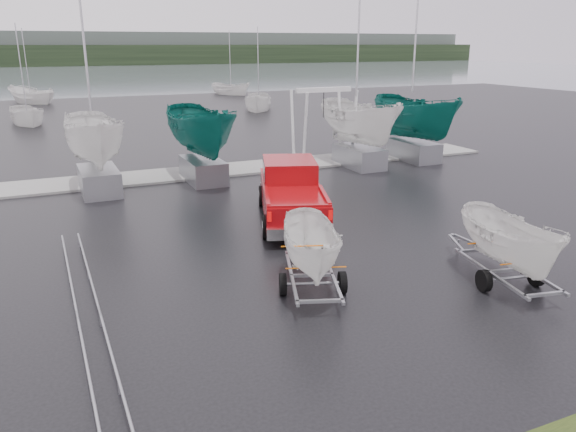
{
  "coord_description": "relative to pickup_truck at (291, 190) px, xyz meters",
  "views": [
    {
      "loc": [
        -9.59,
        -14.76,
        6.43
      ],
      "look_at": [
        -2.66,
        0.71,
        1.2
      ],
      "focal_mm": 35.0,
      "sensor_mm": 36.0,
      "label": 1
    }
  ],
  "objects": [
    {
      "name": "keelboat_2",
      "position": [
        7.21,
        6.97,
        2.95
      ],
      "size": [
        2.55,
        3.2,
        10.72
      ],
      "color": "#92949A",
      "rests_on": "ground"
    },
    {
      "name": "keelboat_0",
      "position": [
        -6.27,
        6.97,
        2.75
      ],
      "size": [
        2.42,
        3.2,
        10.59
      ],
      "color": "#92949A",
      "rests_on": "ground"
    },
    {
      "name": "trailer_hitched",
      "position": [
        -2.25,
        -6.32,
        1.28
      ],
      "size": [
        2.32,
        3.79,
        4.36
      ],
      "rotation": [
        0.0,
        0.0,
        -0.34
      ],
      "color": "#92949A",
      "rests_on": "ground"
    },
    {
      "name": "boat_hoist",
      "position": [
        6.04,
        8.97,
        1.57
      ],
      "size": [
        3.3,
        2.18,
        4.12
      ],
      "color": "silver",
      "rests_on": "ground"
    },
    {
      "name": "moored_boat_3",
      "position": [
        15.32,
        52.78,
        -1.1
      ],
      "size": [
        3.36,
        3.39,
        11.37
      ],
      "rotation": [
        0.0,
        0.0,
        0.41
      ],
      "color": "silver",
      "rests_on": "ground"
    },
    {
      "name": "mast_rack_0",
      "position": [
        -7.96,
        -3.03,
        -0.75
      ],
      "size": [
        0.56,
        6.5,
        0.06
      ],
      "rotation": [
        0.0,
        0.0,
        1.57
      ],
      "color": "#92949A",
      "rests_on": "ground"
    },
    {
      "name": "moored_boat_2",
      "position": [
        12.18,
        34.66,
        -1.1
      ],
      "size": [
        3.53,
        3.57,
        11.52
      ],
      "rotation": [
        0.0,
        0.0,
        5.86
      ],
      "color": "silver",
      "rests_on": "ground"
    },
    {
      "name": "keelboat_3",
      "position": [
        11.03,
        7.27,
        3.08
      ],
      "size": [
        2.62,
        3.2,
        10.8
      ],
      "color": "#92949A",
      "rests_on": "ground"
    },
    {
      "name": "pickup_truck",
      "position": [
        0.0,
        0.0,
        0.0
      ],
      "size": [
        4.16,
        6.72,
        2.12
      ],
      "rotation": [
        0.0,
        0.0,
        -0.34
      ],
      "color": "maroon",
      "rests_on": "ground"
    },
    {
      "name": "lake",
      "position": [
        1.04,
        95.97,
        -1.11
      ],
      "size": [
        300.0,
        300.0,
        0.0
      ],
      "primitive_type": "plane",
      "color": "slate",
      "rests_on": "ground"
    },
    {
      "name": "moored_boat_1",
      "position": [
        -8.73,
        51.51,
        -1.1
      ],
      "size": [
        3.91,
        3.94,
        11.78
      ],
      "rotation": [
        0.0,
        0.0,
        3.66
      ],
      "color": "silver",
      "rests_on": "ground"
    },
    {
      "name": "keelboat_1",
      "position": [
        -1.42,
        7.17,
        2.99
      ],
      "size": [
        2.57,
        3.2,
        7.94
      ],
      "color": "#92949A",
      "rests_on": "ground"
    },
    {
      "name": "treeline",
      "position": [
        1.04,
        165.97,
        1.9
      ],
      "size": [
        300.0,
        8.0,
        6.0
      ],
      "primitive_type": "cube",
      "color": "black",
      "rests_on": "ground"
    },
    {
      "name": "moored_boat_0",
      "position": [
        -9.11,
        32.8,
        -1.1
      ],
      "size": [
        2.75,
        2.81,
        11.2
      ],
      "rotation": [
        0.0,
        0.0,
        0.15
      ],
      "color": "silver",
      "rests_on": "ground"
    },
    {
      "name": "dock",
      "position": [
        1.04,
        8.97,
        -1.05
      ],
      "size": [
        30.0,
        3.0,
        0.12
      ],
      "primitive_type": "cube",
      "color": "gray",
      "rests_on": "ground"
    },
    {
      "name": "far_hill",
      "position": [
        1.04,
        173.97,
        3.9
      ],
      "size": [
        300.0,
        6.0,
        10.0
      ],
      "primitive_type": "cube",
      "color": "#4C5651",
      "rests_on": "ground"
    },
    {
      "name": "ground_plane",
      "position": [
        1.04,
        -4.03,
        -1.1
      ],
      "size": [
        120.0,
        120.0,
        0.0
      ],
      "primitive_type": "plane",
      "color": "black",
      "rests_on": "ground"
    },
    {
      "name": "trailer_parked",
      "position": [
        2.8,
        -8.2,
        1.38
      ],
      "size": [
        1.9,
        3.76,
        4.57
      ],
      "rotation": [
        0.0,
        0.0,
        -0.2
      ],
      "color": "#92949A",
      "rests_on": "ground"
    },
    {
      "name": "mast_rack_1",
      "position": [
        -7.96,
        -9.03,
        -0.75
      ],
      "size": [
        0.56,
        6.5,
        0.06
      ],
      "rotation": [
        0.0,
        0.0,
        1.57
      ],
      "color": "#92949A",
      "rests_on": "ground"
    }
  ]
}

